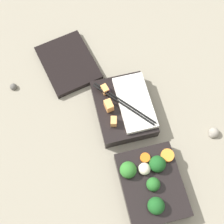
{
  "coord_description": "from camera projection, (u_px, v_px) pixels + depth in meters",
  "views": [
    {
      "loc": [
        -0.23,
        0.13,
        0.8
      ],
      "look_at": [
        0.09,
        0.05,
        0.04
      ],
      "focal_mm": 50.0,
      "sensor_mm": 36.0,
      "label": 1
    }
  ],
  "objects": [
    {
      "name": "bento_tray_vegetable",
      "position": [
        151.0,
        183.0,
        0.77
      ],
      "size": [
        0.19,
        0.15,
        0.07
      ],
      "color": "black",
      "rests_on": "ground_plane"
    },
    {
      "name": "pebble_0",
      "position": [
        13.0,
        87.0,
        0.9
      ],
      "size": [
        0.02,
        0.02,
        0.02
      ],
      "primitive_type": "sphere",
      "color": "#595651",
      "rests_on": "ground_plane"
    },
    {
      "name": "ground_plane",
      "position": [
        138.0,
        144.0,
        0.84
      ],
      "size": [
        3.0,
        3.0,
        0.0
      ],
      "primitive_type": "plane",
      "color": "gray"
    },
    {
      "name": "bento_lid",
      "position": [
        68.0,
        63.0,
        0.93
      ],
      "size": [
        0.21,
        0.18,
        0.02
      ],
      "primitive_type": "cube",
      "rotation": [
        0.0,
        0.0,
        0.23
      ],
      "color": "black",
      "rests_on": "ground_plane"
    },
    {
      "name": "bento_tray_rice",
      "position": [
        124.0,
        108.0,
        0.86
      ],
      "size": [
        0.19,
        0.15,
        0.07
      ],
      "color": "black",
      "rests_on": "ground_plane"
    },
    {
      "name": "pebble_1",
      "position": [
        212.0,
        134.0,
        0.84
      ],
      "size": [
        0.02,
        0.02,
        0.02
      ],
      "primitive_type": "sphere",
      "color": "gray",
      "rests_on": "ground_plane"
    },
    {
      "name": "pebble_2",
      "position": [
        214.0,
        132.0,
        0.84
      ],
      "size": [
        0.03,
        0.03,
        0.03
      ],
      "primitive_type": "sphere",
      "color": "gray",
      "rests_on": "ground_plane"
    }
  ]
}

